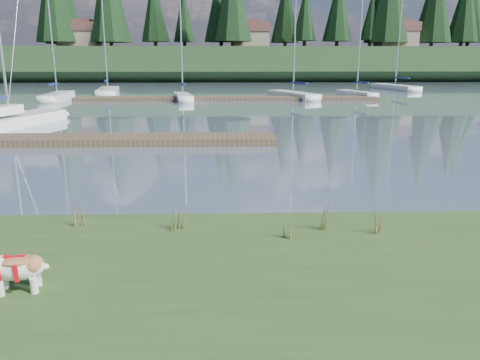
{
  "coord_description": "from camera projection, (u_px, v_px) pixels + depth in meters",
  "views": [
    {
      "loc": [
        1.91,
        -10.83,
        3.51
      ],
      "look_at": [
        2.21,
        -0.5,
        0.81
      ],
      "focal_mm": 35.0,
      "sensor_mm": 36.0,
      "label": 1
    }
  ],
  "objects": [
    {
      "name": "ridge",
      "position": [
        215.0,
        64.0,
        81.29
      ],
      "size": [
        200.0,
        20.0,
        5.0
      ],
      "primitive_type": "cube",
      "color": "#1C3218",
      "rests_on": "ground"
    },
    {
      "name": "sailboat_bg_2",
      "position": [
        182.0,
        96.0,
        40.5
      ],
      "size": [
        2.35,
        6.23,
        9.39
      ],
      "rotation": [
        0.0,
        0.0,
        1.76
      ],
      "color": "white",
      "rests_on": "ground"
    },
    {
      "name": "dock_near",
      "position": [
        88.0,
        140.0,
        19.86
      ],
      "size": [
        16.0,
        2.0,
        0.3
      ],
      "primitive_type": "cube",
      "color": "#4C3D2C",
      "rests_on": "ground"
    },
    {
      "name": "sailboat_bg_3",
      "position": [
        289.0,
        94.0,
        42.95
      ],
      "size": [
        4.36,
        8.01,
        11.73
      ],
      "rotation": [
        0.0,
        0.0,
        1.94
      ],
      "color": "white",
      "rests_on": "ground"
    },
    {
      "name": "sailboat_main",
      "position": [
        9.0,
        119.0,
        24.52
      ],
      "size": [
        4.44,
        10.13,
        14.22
      ],
      "rotation": [
        0.0,
        0.0,
        1.31
      ],
      "color": "white",
      "rests_on": "ground"
    },
    {
      "name": "weed_0",
      "position": [
        176.0,
        217.0,
        8.8
      ],
      "size": [
        0.17,
        0.14,
        0.65
      ],
      "color": "#475B23",
      "rests_on": "bank"
    },
    {
      "name": "house_2",
      "position": [
        396.0,
        35.0,
        77.05
      ],
      "size": [
        6.3,
        5.3,
        4.65
      ],
      "color": "gray",
      "rests_on": "ridge"
    },
    {
      "name": "conifer_7",
      "position": [
        465.0,
        5.0,
        78.1
      ],
      "size": [
        5.28,
        5.28,
        13.2
      ],
      "color": "#382619",
      "rests_on": "ridge"
    },
    {
      "name": "weed_5",
      "position": [
        377.0,
        220.0,
        8.67
      ],
      "size": [
        0.17,
        0.14,
        0.58
      ],
      "color": "#475B23",
      "rests_on": "bank"
    },
    {
      "name": "sailboat_bg_5",
      "position": [
        391.0,
        87.0,
        54.47
      ],
      "size": [
        3.67,
        8.96,
        12.48
      ],
      "rotation": [
        0.0,
        0.0,
        1.8
      ],
      "color": "white",
      "rests_on": "ground"
    },
    {
      "name": "sailboat_bg_0",
      "position": [
        59.0,
        95.0,
        41.58
      ],
      "size": [
        2.17,
        7.76,
        11.14
      ],
      "rotation": [
        0.0,
        0.0,
        1.66
      ],
      "color": "white",
      "rests_on": "ground"
    },
    {
      "name": "mud_lip",
      "position": [
        136.0,
        228.0,
        9.74
      ],
      "size": [
        60.0,
        0.5,
        0.14
      ],
      "primitive_type": "cube",
      "color": "#33281C",
      "rests_on": "ground"
    },
    {
      "name": "conifer_5",
      "position": [
        305.0,
        12.0,
        76.71
      ],
      "size": [
        3.96,
        3.96,
        10.35
      ],
      "color": "#382619",
      "rests_on": "ridge"
    },
    {
      "name": "weed_2",
      "position": [
        327.0,
        215.0,
        8.81
      ],
      "size": [
        0.17,
        0.14,
        0.71
      ],
      "color": "#475B23",
      "rests_on": "bank"
    },
    {
      "name": "dock_far",
      "position": [
        227.0,
        99.0,
        40.35
      ],
      "size": [
        26.0,
        2.2,
        0.3
      ],
      "primitive_type": "cube",
      "color": "#4C3D2C",
      "rests_on": "ground"
    },
    {
      "name": "conifer_3",
      "position": [
        154.0,
        7.0,
        77.71
      ],
      "size": [
        4.84,
        4.84,
        12.25
      ],
      "color": "#382619",
      "rests_on": "ridge"
    },
    {
      "name": "sailboat_bg_4",
      "position": [
        354.0,
        93.0,
        43.81
      ],
      "size": [
        2.91,
        6.15,
        9.17
      ],
      "rotation": [
        0.0,
        0.0,
        1.87
      ],
      "color": "white",
      "rests_on": "ground"
    },
    {
      "name": "weed_1",
      "position": [
        180.0,
        219.0,
        8.95
      ],
      "size": [
        0.17,
        0.14,
        0.4
      ],
      "color": "#475B23",
      "rests_on": "bank"
    },
    {
      "name": "ground",
      "position": [
        204.0,
        100.0,
        40.33
      ],
      "size": [
        200.0,
        200.0,
        0.0
      ],
      "primitive_type": "plane",
      "color": "slate",
      "rests_on": "ground"
    },
    {
      "name": "weed_4",
      "position": [
        286.0,
        229.0,
        8.44
      ],
      "size": [
        0.17,
        0.14,
        0.41
      ],
      "color": "#475B23",
      "rests_on": "bank"
    },
    {
      "name": "bulldog",
      "position": [
        15.0,
        267.0,
        6.46
      ],
      "size": [
        0.98,
        0.49,
        0.58
      ],
      "rotation": [
        0.0,
        0.0,
        3.29
      ],
      "color": "silver",
      "rests_on": "bank"
    },
    {
      "name": "house_0",
      "position": [
        80.0,
        34.0,
        76.56
      ],
      "size": [
        6.3,
        5.3,
        4.65
      ],
      "color": "gray",
      "rests_on": "ridge"
    },
    {
      "name": "weed_3",
      "position": [
        79.0,
        212.0,
        9.03
      ],
      "size": [
        0.17,
        0.14,
        0.66
      ],
      "color": "#475B23",
      "rests_on": "bank"
    },
    {
      "name": "bank",
      "position": [
        65.0,
        352.0,
        5.46
      ],
      "size": [
        60.0,
        9.0,
        0.35
      ],
      "primitive_type": "cube",
      "color": "#304C20",
      "rests_on": "ground"
    },
    {
      "name": "sailboat_bg_1",
      "position": [
        109.0,
        90.0,
        48.2
      ],
      "size": [
        3.3,
        9.25,
        13.41
      ],
      "rotation": [
        0.0,
        0.0,
        1.74
      ],
      "color": "white",
      "rests_on": "ground"
    },
    {
      "name": "house_1",
      "position": [
        250.0,
        35.0,
        78.31
      ],
      "size": [
        6.3,
        5.3,
        4.65
      ],
      "color": "gray",
      "rests_on": "ridge"
    }
  ]
}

